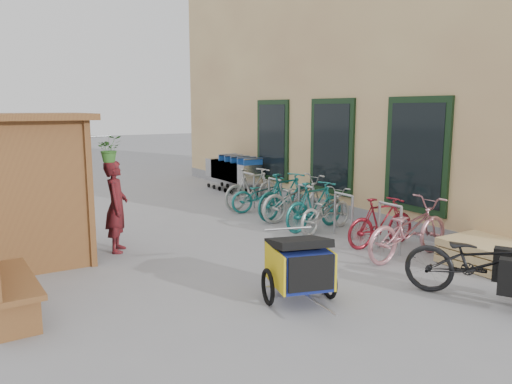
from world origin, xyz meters
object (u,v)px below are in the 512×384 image
bench (3,276)px  cargo_bike (484,264)px  bike_3 (315,206)px  person_kiosk (116,206)px  shopping_carts (232,170)px  bike_2 (326,210)px  bike_4 (297,198)px  bike_0 (408,229)px  child_trailer (299,263)px  kiosk (14,169)px  pallet_stack (486,254)px  bike_1 (381,222)px  bike_7 (252,188)px  bike_6 (262,194)px  bike_5 (285,195)px

bench → cargo_bike: bearing=-28.1°
bike_3 → person_kiosk: bearing=72.2°
shopping_carts → bike_2: bearing=-97.7°
bike_2 → bike_3: size_ratio=0.98×
bike_2 → bike_4: 1.18m
bike_0 → bike_2: size_ratio=1.17×
bench → bike_3: size_ratio=0.98×
bike_4 → child_trailer: bearing=140.9°
bench → bike_2: 6.13m
kiosk → bike_3: 5.59m
shopping_carts → bike_2: shopping_carts is taller
cargo_bike → bike_4: bearing=53.2°
child_trailer → bike_4: size_ratio=0.82×
pallet_stack → bike_1: size_ratio=0.79×
bike_7 → cargo_bike: bearing=166.1°
bike_0 → bike_1: bike_0 is taller
pallet_stack → bike_4: 4.34m
kiosk → bike_2: kiosk is taller
bike_3 → bike_7: 2.53m
child_trailer → person_kiosk: size_ratio=0.97×
cargo_bike → bike_2: size_ratio=1.22×
bike_6 → bike_7: bike_7 is taller
bike_5 → person_kiosk: bearing=86.6°
bench → pallet_stack: bearing=-16.9°
pallet_stack → person_kiosk: size_ratio=0.75×
bike_4 → person_kiosk: bearing=92.0°
pallet_stack → shopping_carts: size_ratio=0.49×
bike_1 → bike_7: size_ratio=0.88×
bike_1 → bike_6: (-0.18, 3.75, -0.04)m
child_trailer → bike_6: bearing=79.0°
kiosk → bike_7: bearing=20.1°
bench → bike_5: 6.60m
child_trailer → bike_3: size_ratio=0.93×
kiosk → bike_6: kiosk is taller
bike_1 → bike_3: bearing=10.5°
pallet_stack → bike_6: (-0.77, 5.46, 0.21)m
bike_2 → bike_3: (-0.10, 0.23, 0.07)m
bike_3 → bike_2: bearing=-166.3°
bike_1 → bike_3: 1.65m
child_trailer → person_kiosk: person_kiosk is taller
cargo_bike → bike_0: 1.90m
child_trailer → bike_3: bearing=65.2°
bike_2 → bike_6: bike_2 is taller
cargo_bike → bike_4: (0.75, 5.14, -0.00)m
bike_2 → bike_5: bike_5 is taller
bike_4 → bike_5: bearing=20.3°
child_trailer → bike_1: (2.78, 1.30, -0.04)m
cargo_bike → bike_7: bearing=56.9°
kiosk → bike_5: 5.71m
person_kiosk → bike_1: 4.69m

